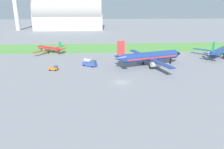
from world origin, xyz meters
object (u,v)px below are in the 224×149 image
object	(u,v)px
airplane_parked_jet_far	(219,51)
airplane_taxiing_turboprop	(50,48)
pushback_tug_near_gate	(54,68)
fuel_truck_midfield	(90,63)
airplane_midfield_jet	(149,57)
control_tower	(15,7)

from	to	relation	value
airplane_parked_jet_far	airplane_taxiing_turboprop	bearing A→B (deg)	125.51
airplane_taxiing_turboprop	pushback_tug_near_gate	bearing A→B (deg)	138.41
fuel_truck_midfield	pushback_tug_near_gate	bearing A→B (deg)	-129.09
airplane_midfield_jet	airplane_taxiing_turboprop	size ratio (longest dim) A/B	1.67
airplane_parked_jet_far	pushback_tug_near_gate	distance (m)	82.21
fuel_truck_midfield	control_tower	size ratio (longest dim) A/B	0.18
airplane_parked_jet_far	fuel_truck_midfield	xyz separation A→B (m)	(-65.58, -11.54, -1.86)
pushback_tug_near_gate	airplane_parked_jet_far	bearing A→B (deg)	21.15
control_tower	airplane_parked_jet_far	bearing A→B (deg)	-40.34
airplane_taxiing_turboprop	pushback_tug_near_gate	size ratio (longest dim) A/B	5.23
pushback_tug_near_gate	control_tower	xyz separation A→B (m)	(-62.90, 138.58, 21.22)
pushback_tug_near_gate	fuel_truck_midfield	bearing A→B (deg)	29.09
airplane_parked_jet_far	airplane_taxiing_turboprop	world-z (taller)	airplane_parked_jet_far
airplane_parked_jet_far	pushback_tug_near_gate	xyz separation A→B (m)	(-80.42, -16.88, -2.53)
airplane_midfield_jet	control_tower	xyz separation A→B (m)	(-104.14, 134.76, 17.74)
airplane_midfield_jet	control_tower	world-z (taller)	control_tower
airplane_midfield_jet	fuel_truck_midfield	bearing A→B (deg)	158.74
pushback_tug_near_gate	control_tower	world-z (taller)	control_tower
airplane_taxiing_turboprop	fuel_truck_midfield	bearing A→B (deg)	163.75
airplane_taxiing_turboprop	control_tower	xyz separation A→B (m)	(-54.19, 105.10, 19.59)
pushback_tug_near_gate	fuel_truck_midfield	distance (m)	15.79
control_tower	airplane_midfield_jet	bearing A→B (deg)	-52.30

